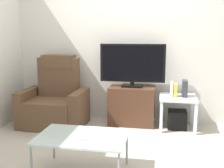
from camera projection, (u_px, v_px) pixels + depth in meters
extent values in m
plane|color=#B2A899|center=(116.00, 144.00, 3.52)|extent=(6.40, 6.40, 0.00)
cube|color=silver|center=(128.00, 41.00, 4.38)|extent=(6.40, 0.06, 2.60)
cube|color=#4C2D1E|center=(132.00, 106.00, 4.28)|extent=(0.71, 0.42, 0.60)
cube|color=black|center=(130.00, 101.00, 4.07)|extent=(0.65, 0.02, 0.02)
cube|color=black|center=(131.00, 98.00, 4.11)|extent=(0.34, 0.11, 0.04)
cube|color=black|center=(132.00, 86.00, 4.25)|extent=(0.32, 0.20, 0.03)
cube|color=black|center=(132.00, 83.00, 4.24)|extent=(0.06, 0.04, 0.05)
cube|color=black|center=(132.00, 63.00, 4.18)|extent=(1.00, 0.05, 0.58)
cube|color=black|center=(132.00, 63.00, 4.16)|extent=(0.92, 0.01, 0.53)
cube|color=brown|center=(54.00, 112.00, 4.22)|extent=(0.70, 0.72, 0.42)
cube|color=brown|center=(59.00, 77.00, 4.39)|extent=(0.64, 0.20, 0.62)
cube|color=brown|center=(59.00, 61.00, 4.36)|extent=(0.50, 0.26, 0.20)
cube|color=brown|center=(28.00, 107.00, 4.28)|extent=(0.14, 0.68, 0.56)
cube|color=brown|center=(80.00, 109.00, 4.13)|extent=(0.14, 0.68, 0.56)
cube|color=silver|center=(178.00, 97.00, 4.05)|extent=(0.54, 0.54, 0.04)
cube|color=silver|center=(161.00, 117.00, 3.90)|extent=(0.04, 0.04, 0.46)
cube|color=silver|center=(196.00, 119.00, 3.82)|extent=(0.04, 0.04, 0.46)
cube|color=silver|center=(161.00, 109.00, 4.36)|extent=(0.04, 0.04, 0.46)
cube|color=silver|center=(192.00, 110.00, 4.28)|extent=(0.04, 0.04, 0.46)
cube|color=black|center=(177.00, 119.00, 4.11)|extent=(0.27, 0.27, 0.27)
cube|color=white|center=(172.00, 89.00, 4.02)|extent=(0.03, 0.11, 0.22)
cube|color=gold|center=(175.00, 90.00, 4.02)|extent=(0.05, 0.12, 0.19)
cube|color=#333338|center=(185.00, 88.00, 4.02)|extent=(0.07, 0.20, 0.24)
cube|color=#B2C6C1|center=(82.00, 137.00, 2.73)|extent=(0.90, 0.60, 0.02)
cylinder|color=gray|center=(32.00, 164.00, 2.57)|extent=(0.02, 0.02, 0.38)
cylinder|color=gray|center=(54.00, 142.00, 3.10)|extent=(0.02, 0.02, 0.38)
cylinder|color=gray|center=(127.00, 148.00, 2.95)|extent=(0.02, 0.02, 0.38)
cube|color=#B7B7BC|center=(82.00, 137.00, 2.68)|extent=(0.11, 0.16, 0.01)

